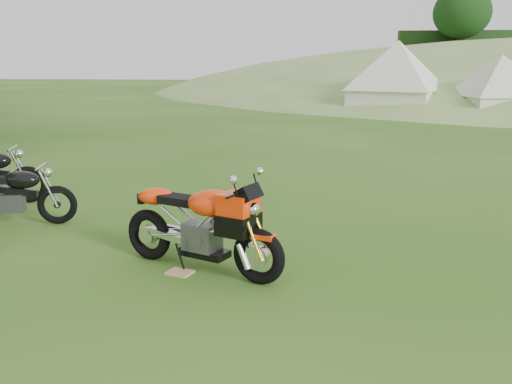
% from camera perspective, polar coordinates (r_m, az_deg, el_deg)
% --- Properties ---
extents(ground, '(120.00, 120.00, 0.00)m').
position_cam_1_polar(ground, '(5.32, -1.85, -11.23)').
color(ground, '#214A10').
rests_on(ground, ground).
extents(sport_motorcycle, '(1.93, 1.20, 1.14)m').
position_cam_1_polar(sport_motorcycle, '(5.99, -5.61, -2.69)').
color(sport_motorcycle, '#F13108').
rests_on(sport_motorcycle, ground).
extents(plywood_board, '(0.31, 0.28, 0.02)m').
position_cam_1_polar(plywood_board, '(6.10, -7.64, -7.97)').
color(plywood_board, tan).
rests_on(plywood_board, ground).
extents(vintage_moto_b, '(1.71, 0.75, 0.87)m').
position_cam_1_polar(vintage_moto_b, '(8.31, -23.33, -0.18)').
color(vintage_moto_b, black).
rests_on(vintage_moto_b, ground).
extents(tent_mid, '(4.29, 4.29, 2.84)m').
position_cam_1_polar(tent_mid, '(24.78, 13.90, 10.91)').
color(tent_mid, silver).
rests_on(tent_mid, ground).
extents(tent_right, '(3.40, 3.40, 2.48)m').
position_cam_1_polar(tent_right, '(23.90, 23.22, 9.76)').
color(tent_right, beige).
rests_on(tent_right, ground).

